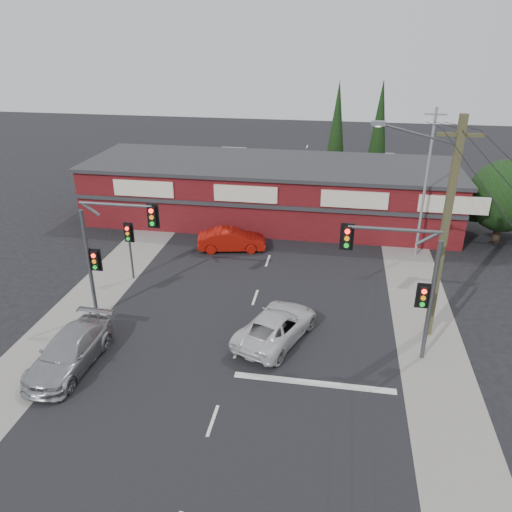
% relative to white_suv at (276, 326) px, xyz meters
% --- Properties ---
extents(ground, '(120.00, 120.00, 0.00)m').
position_rel_white_suv_xyz_m(ground, '(-1.59, -1.40, -0.69)').
color(ground, black).
rests_on(ground, ground).
extents(road_strip, '(14.00, 70.00, 0.01)m').
position_rel_white_suv_xyz_m(road_strip, '(-1.59, 3.60, -0.68)').
color(road_strip, black).
rests_on(road_strip, ground).
extents(verge_left, '(3.00, 70.00, 0.02)m').
position_rel_white_suv_xyz_m(verge_left, '(-10.09, 3.60, -0.68)').
color(verge_left, gray).
rests_on(verge_left, ground).
extents(verge_right, '(3.00, 70.00, 0.02)m').
position_rel_white_suv_xyz_m(verge_right, '(6.91, 3.60, -0.68)').
color(verge_right, gray).
rests_on(verge_right, ground).
extents(stop_line, '(6.50, 0.35, 0.01)m').
position_rel_white_suv_xyz_m(stop_line, '(1.91, -2.90, -0.67)').
color(stop_line, silver).
rests_on(stop_line, ground).
extents(white_suv, '(3.90, 5.44, 1.38)m').
position_rel_white_suv_xyz_m(white_suv, '(0.00, 0.00, 0.00)').
color(white_suv, silver).
rests_on(white_suv, ground).
extents(silver_suv, '(2.23, 5.05, 1.44)m').
position_rel_white_suv_xyz_m(silver_suv, '(-8.26, -3.46, 0.03)').
color(silver_suv, '#A1A3A6').
rests_on(silver_suv, ground).
extents(red_sedan, '(4.49, 2.33, 1.41)m').
position_rel_white_suv_xyz_m(red_sedan, '(-4.11, 9.42, 0.02)').
color(red_sedan, '#A01209').
rests_on(red_sedan, ground).
extents(lane_dashes, '(0.12, 61.33, 0.01)m').
position_rel_white_suv_xyz_m(lane_dashes, '(-1.59, 10.46, -0.67)').
color(lane_dashes, silver).
rests_on(lane_dashes, ground).
extents(shop_building, '(27.30, 8.40, 4.22)m').
position_rel_white_suv_xyz_m(shop_building, '(-2.59, 15.58, 1.45)').
color(shop_building, '#521014').
rests_on(shop_building, ground).
extents(tree_cluster, '(5.90, 5.10, 5.50)m').
position_rel_white_suv_xyz_m(tree_cluster, '(13.10, 14.04, 2.21)').
color(tree_cluster, '#2D2116').
rests_on(tree_cluster, ground).
extents(conifer_near, '(1.80, 1.80, 9.25)m').
position_rel_white_suv_xyz_m(conifer_near, '(1.91, 22.60, 4.79)').
color(conifer_near, '#2D2116').
rests_on(conifer_near, ground).
extents(conifer_far, '(1.80, 1.80, 9.25)m').
position_rel_white_suv_xyz_m(conifer_far, '(5.41, 24.60, 4.79)').
color(conifer_far, '#2D2116').
rests_on(conifer_far, ground).
extents(traffic_mast_left, '(3.77, 0.27, 5.97)m').
position_rel_white_suv_xyz_m(traffic_mast_left, '(-8.02, 0.60, 3.24)').
color(traffic_mast_left, '#47494C').
rests_on(traffic_mast_left, ground).
extents(traffic_mast_right, '(3.96, 0.27, 5.97)m').
position_rel_white_suv_xyz_m(traffic_mast_right, '(5.27, -0.40, 3.26)').
color(traffic_mast_right, '#47494C').
rests_on(traffic_mast_right, ground).
extents(pedestal_signal, '(0.55, 0.27, 3.38)m').
position_rel_white_suv_xyz_m(pedestal_signal, '(-8.79, 4.60, 1.72)').
color(pedestal_signal, '#47494C').
rests_on(pedestal_signal, ground).
extents(utility_pole, '(4.38, 0.59, 10.00)m').
position_rel_white_suv_xyz_m(utility_pole, '(6.77, 1.58, 4.71)').
color(utility_pole, brown).
rests_on(utility_pole, ground).
extents(steel_pole, '(1.20, 0.16, 9.00)m').
position_rel_white_suv_xyz_m(steel_pole, '(7.41, 10.60, 4.01)').
color(steel_pole, gray).
rests_on(steel_pole, ground).
extents(power_lines, '(2.01, 29.00, 1.22)m').
position_rel_white_suv_xyz_m(power_lines, '(6.88, -3.87, 8.35)').
color(power_lines, black).
rests_on(power_lines, ground).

